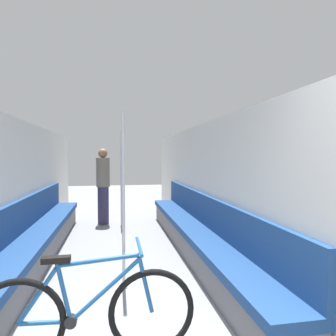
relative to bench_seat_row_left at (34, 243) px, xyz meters
name	(u,v)px	position (x,y,z in m)	size (l,w,h in m)	color
wall_left	(7,194)	(-0.26, -0.26, 0.74)	(0.10, 9.92, 2.07)	silver
wall_right	(217,190)	(2.63, -0.26, 0.74)	(0.10, 9.92, 2.07)	silver
bench_seat_row_left	(34,243)	(0.00, 0.00, 0.00)	(0.48, 5.51, 0.92)	#5B5B60
bench_seat_row_right	(196,235)	(2.38, 0.00, 0.00)	(0.48, 5.51, 0.92)	#5B5B60
bicycle	(87,315)	(0.93, -2.23, 0.06)	(1.63, 0.46, 0.86)	black
grab_pole_near	(123,203)	(1.23, -1.02, 0.70)	(0.08, 0.08, 2.05)	gray
grab_pole_far	(121,181)	(1.28, 2.08, 0.70)	(0.08, 0.08, 2.05)	gray
passenger_standing	(103,185)	(0.88, 2.38, 0.58)	(0.30, 0.30, 1.70)	#332D4C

